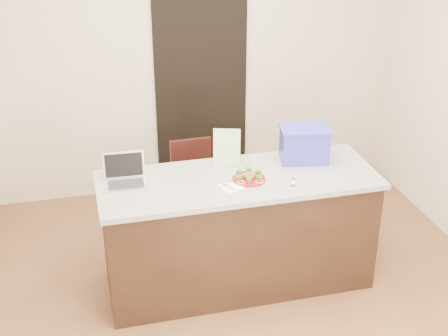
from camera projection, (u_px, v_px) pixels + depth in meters
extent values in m
plane|color=brown|center=(246.00, 300.00, 4.74)|extent=(4.00, 4.00, 0.00)
plane|color=beige|center=(190.00, 56.00, 5.90)|extent=(4.00, 0.00, 4.00)
plane|color=beige|center=(394.00, 332.00, 2.41)|extent=(4.00, 0.00, 4.00)
cube|color=black|center=(201.00, 91.00, 6.05)|extent=(0.90, 0.02, 2.00)
cube|color=black|center=(238.00, 233.00, 4.77)|extent=(2.00, 0.70, 0.88)
cube|color=beige|center=(239.00, 180.00, 4.57)|extent=(2.06, 0.76, 0.04)
cylinder|color=maroon|center=(249.00, 179.00, 4.52)|extent=(0.24, 0.24, 0.01)
torus|color=maroon|center=(249.00, 178.00, 4.52)|extent=(0.24, 0.24, 0.01)
sphere|color=brown|center=(249.00, 176.00, 4.51)|extent=(0.04, 0.04, 0.04)
sphere|color=brown|center=(253.00, 177.00, 4.49)|extent=(0.04, 0.04, 0.04)
sphere|color=brown|center=(253.00, 175.00, 4.52)|extent=(0.04, 0.04, 0.04)
sphere|color=brown|center=(251.00, 174.00, 4.53)|extent=(0.04, 0.04, 0.04)
sphere|color=brown|center=(248.00, 174.00, 4.54)|extent=(0.04, 0.04, 0.04)
sphere|color=brown|center=(245.00, 175.00, 4.52)|extent=(0.04, 0.04, 0.04)
sphere|color=brown|center=(245.00, 176.00, 4.50)|extent=(0.04, 0.04, 0.04)
sphere|color=brown|center=(247.00, 178.00, 4.48)|extent=(0.04, 0.04, 0.04)
ellipsoid|color=#16541A|center=(239.00, 172.00, 4.54)|extent=(0.04, 0.04, 0.04)
ellipsoid|color=#16541A|center=(239.00, 177.00, 4.47)|extent=(0.04, 0.04, 0.04)
ellipsoid|color=#16541A|center=(249.00, 179.00, 4.43)|extent=(0.04, 0.04, 0.04)
ellipsoid|color=#16541A|center=(259.00, 177.00, 4.46)|extent=(0.04, 0.04, 0.04)
ellipsoid|color=#16541A|center=(259.00, 172.00, 4.54)|extent=(0.04, 0.04, 0.04)
ellipsoid|color=#16541A|center=(249.00, 169.00, 4.58)|extent=(0.04, 0.04, 0.04)
torus|color=yellow|center=(239.00, 174.00, 4.57)|extent=(0.06, 0.06, 0.01)
torus|color=yellow|center=(241.00, 182.00, 4.45)|extent=(0.06, 0.06, 0.01)
torus|color=yellow|center=(259.00, 182.00, 4.46)|extent=(0.06, 0.06, 0.01)
torus|color=yellow|center=(257.00, 173.00, 4.58)|extent=(0.06, 0.06, 0.01)
cube|color=white|center=(232.00, 187.00, 4.42)|extent=(0.18, 0.18, 0.01)
cube|color=#ABAAAF|center=(230.00, 188.00, 4.39)|extent=(0.07, 0.09, 0.00)
cube|color=#ABAAAF|center=(228.00, 184.00, 4.44)|extent=(0.05, 0.05, 0.00)
cube|color=white|center=(237.00, 188.00, 4.38)|extent=(0.06, 0.08, 0.01)
cube|color=#ABAAAF|center=(234.00, 183.00, 4.46)|extent=(0.07, 0.10, 0.00)
cylinder|color=silver|center=(293.00, 184.00, 4.40)|extent=(0.04, 0.04, 0.05)
cylinder|color=silver|center=(293.00, 180.00, 4.39)|extent=(0.02, 0.02, 0.01)
cylinder|color=red|center=(293.00, 179.00, 4.38)|extent=(0.03, 0.03, 0.01)
cylinder|color=red|center=(293.00, 185.00, 4.40)|extent=(0.04, 0.04, 0.02)
cube|color=silver|center=(126.00, 184.00, 4.45)|extent=(0.30, 0.22, 0.01)
cube|color=silver|center=(124.00, 165.00, 4.49)|extent=(0.30, 0.06, 0.20)
cube|color=black|center=(124.00, 165.00, 4.49)|extent=(0.27, 0.05, 0.17)
cube|color=#232326|center=(126.00, 184.00, 4.44)|extent=(0.26, 0.15, 0.00)
cube|color=white|center=(227.00, 147.00, 4.69)|extent=(0.21, 0.10, 0.29)
cube|color=#2F31AD|center=(304.00, 145.00, 4.78)|extent=(0.40, 0.32, 0.25)
cube|color=#2F31AD|center=(305.00, 129.00, 4.72)|extent=(0.42, 0.34, 0.02)
cube|color=#33120F|center=(195.00, 192.00, 5.47)|extent=(0.38, 0.38, 0.03)
cube|color=#33120F|center=(191.00, 161.00, 5.52)|extent=(0.37, 0.05, 0.42)
cylinder|color=#33120F|center=(182.00, 223.00, 5.39)|extent=(0.03, 0.03, 0.39)
cylinder|color=#33120F|center=(217.00, 218.00, 5.46)|extent=(0.03, 0.03, 0.39)
cylinder|color=#33120F|center=(175.00, 205.00, 5.66)|extent=(0.03, 0.03, 0.39)
cylinder|color=#33120F|center=(209.00, 201.00, 5.73)|extent=(0.03, 0.03, 0.39)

